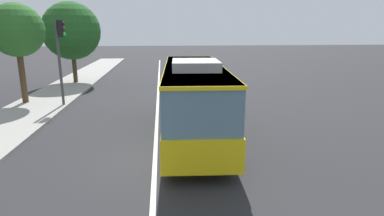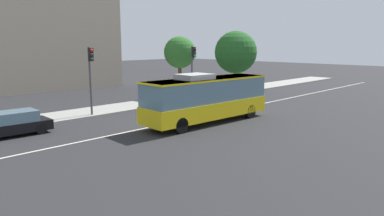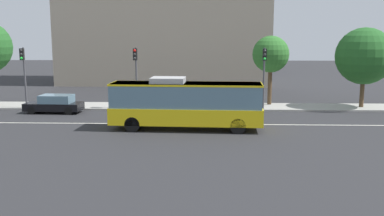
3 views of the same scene
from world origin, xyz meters
name	(u,v)px [view 3 (image 3 of 3)]	position (x,y,z in m)	size (l,w,h in m)	color
ground_plane	(147,124)	(0.00, 0.00, 0.00)	(160.00, 160.00, 0.00)	#28282B
sidewalk_kerb	(159,106)	(0.00, 7.28, 0.07)	(80.00, 3.61, 0.14)	#9E9B93
lane_centre_line	(147,124)	(0.00, 0.00, 0.01)	(76.00, 0.16, 0.01)	silver
transit_bus	(186,102)	(2.82, -1.69, 1.81)	(10.10, 2.95, 3.46)	yellow
sedan_black	(55,104)	(-8.07, 4.16, 0.72)	(4.57, 1.98, 1.46)	black
traffic_light_near_corner	(264,68)	(8.86, 5.58, 3.56)	(0.34, 0.62, 5.20)	#47474C
traffic_light_mid_block	(136,67)	(-1.70, 5.83, 3.56)	(0.34, 0.62, 5.20)	#47474C
traffic_light_far_corner	(24,67)	(-11.10, 5.69, 3.56)	(0.33, 0.62, 5.20)	#47474C
street_tree_kerbside_centre	(271,55)	(9.76, 8.31, 4.54)	(3.20, 3.20, 6.18)	#4C3823
street_tree_kerbside_right	(364,56)	(17.43, 7.17, 4.46)	(4.79, 4.79, 6.87)	#4C3823
office_block_background	(167,5)	(-1.16, 28.65, 10.20)	(26.92, 14.07, 20.40)	tan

